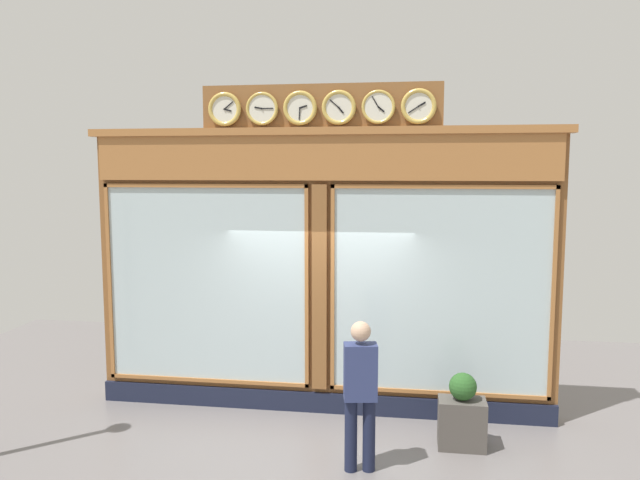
{
  "coord_description": "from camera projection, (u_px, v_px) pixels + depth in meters",
  "views": [
    {
      "loc": [
        -1.2,
        8.02,
        3.32
      ],
      "look_at": [
        0.0,
        0.0,
        2.38
      ],
      "focal_mm": 34.38,
      "sensor_mm": 36.0,
      "label": 1
    }
  ],
  "objects": [
    {
      "name": "shop_facade",
      "position": [
        321.0,
        268.0,
        8.33
      ],
      "size": [
        6.38,
        0.42,
        4.43
      ],
      "color": "brown",
      "rests_on": "ground_plane"
    },
    {
      "name": "planter_shrub",
      "position": [
        463.0,
        387.0,
        7.27
      ],
      "size": [
        0.33,
        0.33,
        0.33
      ],
      "primitive_type": "sphere",
      "color": "#285623",
      "rests_on": "planter_box"
    },
    {
      "name": "pedestrian",
      "position": [
        360.0,
        389.0,
        6.69
      ],
      "size": [
        0.39,
        0.28,
        1.69
      ],
      "color": "#191E38",
      "rests_on": "ground_plane"
    },
    {
      "name": "planter_box",
      "position": [
        462.0,
        424.0,
        7.32
      ],
      "size": [
        0.56,
        0.36,
        0.59
      ],
      "primitive_type": "cube",
      "color": "#4C4742",
      "rests_on": "ground_plane"
    }
  ]
}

